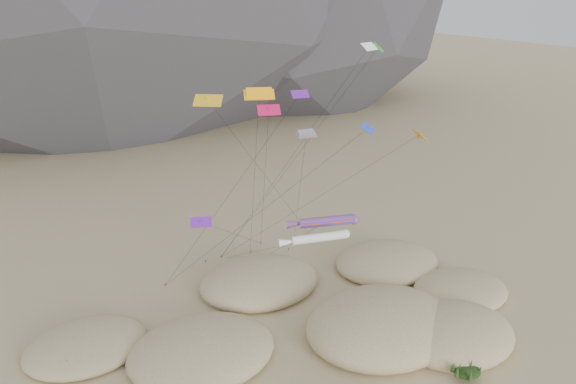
% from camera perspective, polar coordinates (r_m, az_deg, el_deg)
% --- Properties ---
extents(ground, '(500.00, 500.00, 0.00)m').
position_cam_1_polar(ground, '(52.14, 7.02, -16.77)').
color(ground, '#CCB789').
rests_on(ground, ground).
extents(dunes, '(47.76, 37.51, 4.51)m').
position_cam_1_polar(dunes, '(53.21, 3.24, -14.74)').
color(dunes, '#CCB789').
rests_on(dunes, ground).
extents(dune_grass, '(43.12, 27.61, 1.47)m').
position_cam_1_polar(dune_grass, '(53.16, 4.44, -14.72)').
color(dune_grass, black).
rests_on(dune_grass, ground).
extents(kite_stakes, '(23.86, 4.33, 0.30)m').
position_cam_1_polar(kite_stakes, '(69.99, -3.07, -6.07)').
color(kite_stakes, '#3F2D1E').
rests_on(kite_stakes, ground).
extents(rainbow_tube_kite, '(6.27, 15.95, 11.18)m').
position_cam_1_polar(rainbow_tube_kite, '(52.80, 3.72, -3.02)').
color(rainbow_tube_kite, '#DB4417').
rests_on(rainbow_tube_kite, ground).
extents(white_tube_kite, '(6.18, 19.91, 10.65)m').
position_cam_1_polar(white_tube_kite, '(50.43, 2.85, -4.69)').
color(white_tube_kite, silver).
rests_on(white_tube_kite, ground).
extents(orange_parafoil, '(5.58, 12.51, 22.71)m').
position_cam_1_polar(orange_parafoil, '(50.74, -2.96, 9.72)').
color(orange_parafoil, '#FFA50D').
rests_on(orange_parafoil, ground).
extents(multi_parafoil, '(6.52, 12.18, 18.01)m').
position_cam_1_polar(multi_parafoil, '(55.32, 1.84, 5.74)').
color(multi_parafoil, '#DA4617').
rests_on(multi_parafoil, ground).
extents(delta_kites, '(27.64, 18.42, 25.74)m').
position_cam_1_polar(delta_kites, '(55.34, 2.59, 7.54)').
color(delta_kites, '#631A9D').
rests_on(delta_kites, ground).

